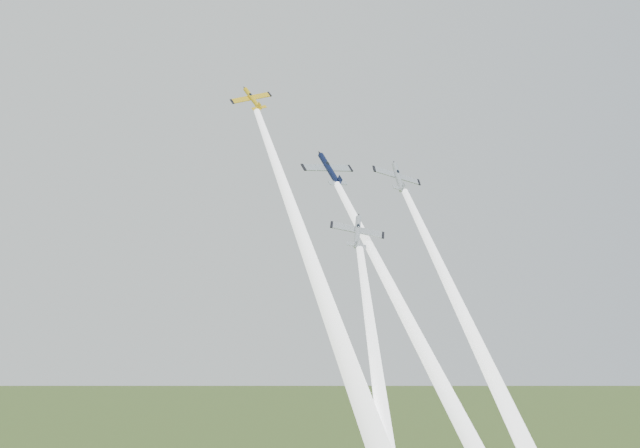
% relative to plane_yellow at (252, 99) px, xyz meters
% --- Properties ---
extents(plane_yellow, '(8.94, 6.40, 7.57)m').
position_rel_plane_yellow_xyz_m(plane_yellow, '(0.00, 0.00, 0.00)').
color(plane_yellow, yellow).
extents(smoke_trail_yellow, '(14.54, 39.77, 48.11)m').
position_rel_plane_yellow_xyz_m(smoke_trail_yellow, '(6.31, -20.49, -25.66)').
color(smoke_trail_yellow, white).
extents(plane_navy, '(10.86, 9.19, 8.08)m').
position_rel_plane_yellow_xyz_m(plane_navy, '(11.21, -5.91, -12.00)').
color(plane_navy, '#0C1437').
extents(smoke_trail_navy, '(20.46, 42.40, 53.26)m').
position_rel_plane_yellow_xyz_m(smoke_trail_navy, '(20.65, -27.53, -40.24)').
color(smoke_trail_navy, white).
extents(plane_silver_right, '(8.17, 8.16, 8.44)m').
position_rel_plane_yellow_xyz_m(plane_silver_right, '(21.78, -5.04, -12.72)').
color(plane_silver_right, '#B6BDC6').
extents(smoke_trail_silver_right, '(13.20, 41.97, 50.33)m').
position_rel_plane_yellow_xyz_m(smoke_trail_silver_right, '(27.36, -26.71, -39.50)').
color(smoke_trail_silver_right, white).
extents(plane_silver_low, '(8.70, 5.89, 7.75)m').
position_rel_plane_yellow_xyz_m(plane_silver_low, '(13.50, -16.18, -22.39)').
color(plane_silver_low, '#B0B6BE').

